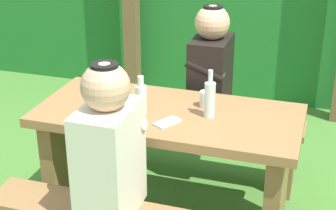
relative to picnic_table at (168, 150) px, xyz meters
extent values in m
cube|color=olive|center=(0.00, 0.00, 0.21)|extent=(1.40, 0.64, 0.05)
cube|color=olive|center=(-0.60, 0.00, -0.16)|extent=(0.08, 0.54, 0.68)
cube|color=olive|center=(0.60, 0.00, -0.16)|extent=(0.08, 0.54, 0.68)
cube|color=olive|center=(0.00, 0.57, -0.06)|extent=(1.40, 0.24, 0.04)
cube|color=olive|center=(-0.62, 0.57, -0.29)|extent=(0.07, 0.22, 0.42)
cube|color=olive|center=(0.62, 0.57, -0.29)|extent=(0.07, 0.22, 0.42)
cube|color=silver|center=(-0.09, -0.57, 0.22)|extent=(0.22, 0.34, 0.52)
sphere|color=tan|center=(-0.09, -0.57, 0.58)|extent=(0.21, 0.21, 0.21)
cylinder|color=black|center=(-0.09, -0.57, 0.67)|extent=(0.12, 0.12, 0.02)
cylinder|color=silver|center=(-0.09, -0.43, 0.33)|extent=(0.25, 0.07, 0.15)
cube|color=black|center=(0.09, 0.57, 0.22)|extent=(0.22, 0.34, 0.52)
sphere|color=tan|center=(0.09, 0.57, 0.58)|extent=(0.21, 0.21, 0.21)
cylinder|color=black|center=(0.09, 0.57, 0.67)|extent=(0.12, 0.12, 0.02)
cylinder|color=black|center=(0.09, 0.43, 0.33)|extent=(0.25, 0.07, 0.15)
cylinder|color=silver|center=(0.17, 0.12, 0.28)|extent=(0.06, 0.06, 0.09)
cylinder|color=silver|center=(-0.13, -0.06, 0.31)|extent=(0.06, 0.06, 0.15)
cylinder|color=silver|center=(-0.13, -0.06, 0.41)|extent=(0.03, 0.03, 0.05)
cylinder|color=silver|center=(0.22, 0.00, 0.33)|extent=(0.06, 0.06, 0.19)
cylinder|color=silver|center=(0.22, 0.00, 0.45)|extent=(0.02, 0.02, 0.07)
cylinder|color=silver|center=(-0.31, -0.05, 0.32)|extent=(0.06, 0.06, 0.18)
cylinder|color=silver|center=(-0.31, -0.05, 0.45)|extent=(0.02, 0.02, 0.07)
cube|color=silver|center=(0.04, -0.14, 0.24)|extent=(0.13, 0.16, 0.01)
camera|label=1|loc=(0.76, -2.39, 1.37)|focal=55.58mm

